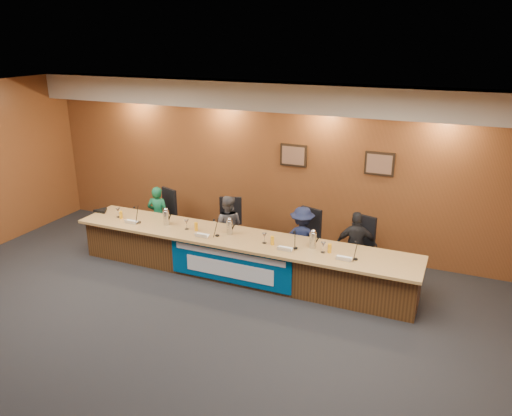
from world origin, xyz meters
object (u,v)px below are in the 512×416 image
Objects in this scene: panelist_b at (228,226)px; speakerphone at (102,211)px; carafe_right at (313,240)px; office_chair_b at (230,230)px; office_chair_a at (161,219)px; office_chair_d at (357,251)px; office_chair_c at (303,243)px; carafe_mid at (230,228)px; banner at (229,265)px; carafe_left at (166,218)px; panelist_a at (158,215)px; panelist_c at (302,239)px; panelist_d at (356,246)px; dais_body at (240,257)px.

speakerphone is at bearing 1.20° from panelist_b.
office_chair_b is at bearing 158.12° from carafe_right.
office_chair_a is 3.96m from office_chair_d.
carafe_mid is at bearing -128.98° from office_chair_c.
office_chair_c is (0.91, 1.17, 0.10)m from banner.
office_chair_c is 2.51m from carafe_left.
panelist_a reaches higher than office_chair_b.
panelist_c reaches higher than carafe_mid.
office_chair_c is at bearing 170.72° from panelist_b.
banner is 6.88× the size of speakerphone.
carafe_right is (1.86, -0.64, 0.28)m from panelist_b.
carafe_left reaches higher than banner.
panelist_a is at bearing -13.19° from panelist_b.
office_chair_c is at bearing 18.83° from carafe_left.
office_chair_b is 2.04m from carafe_right.
panelist_d reaches higher than office_chair_d.
panelist_c reaches higher than carafe_left.
carafe_right reaches higher than carafe_mid.
panelist_b is at bearing -160.70° from office_chair_d.
banner is at bearing -7.51° from office_chair_a.
office_chair_c is at bearing 117.70° from carafe_right.
panelist_a is 2.48× the size of office_chair_d.
panelist_c is at bearing 16.61° from carafe_left.
panelist_d is at bearing 20.20° from office_chair_a.
office_chair_b is 1.50× the size of speakerphone.
speakerphone is (-2.78, 0.03, -0.10)m from carafe_mid.
carafe_mid is at bearing 147.56° from panelist_a.
banner is 4.58× the size of office_chair_a.
panelist_d reaches higher than panelist_b.
speakerphone is at bearing 171.40° from banner.
panelist_b is 1.47m from office_chair_c.
carafe_left is at bearing -3.00° from speakerphone.
office_chair_c is at bearing -101.50° from panelist_c.
panelist_b reaches higher than speakerphone.
panelist_d reaches higher than office_chair_b.
office_chair_a is (-3.00, 0.10, -0.11)m from panelist_c.
carafe_mid is at bearing 0.15° from office_chair_a.
carafe_mid is 0.75× the size of speakerphone.
panelist_a is 4.94× the size of carafe_mid.
office_chair_b is 1.85× the size of carafe_left.
panelist_c is at bearing 166.40° from panelist_a.
office_chair_a is 1.54m from office_chair_b.
carafe_left is at bearing -159.10° from office_chair_b.
speakerphone is (-4.27, 0.03, -0.11)m from carafe_right.
office_chair_a is 1.50× the size of speakerphone.
carafe_mid is at bearing 179.36° from dais_body.
carafe_left is at bearing -28.82° from office_chair_a.
panelist_d is 4.72× the size of carafe_right.
panelist_c is 2.46m from carafe_left.
carafe_mid is at bearing -143.03° from office_chair_d.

